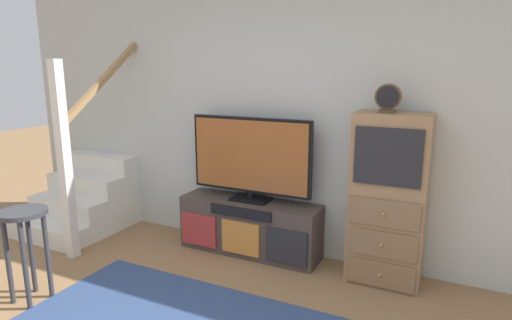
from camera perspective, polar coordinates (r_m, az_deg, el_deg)
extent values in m
cube|color=#B2B7B2|center=(3.90, 4.83, 6.77)|extent=(6.40, 0.12, 2.70)
cube|color=#423833|center=(4.04, -0.83, -8.98)|extent=(1.34, 0.36, 0.51)
cube|color=maroon|center=(4.11, -7.71, -9.32)|extent=(0.38, 0.02, 0.31)
cube|color=#BC7533|center=(3.90, -2.12, -10.47)|extent=(0.38, 0.02, 0.31)
cube|color=#232328|center=(3.72, 4.10, -11.61)|extent=(0.38, 0.02, 0.31)
cube|color=black|center=(3.81, -2.15, -7.11)|extent=(0.60, 0.02, 0.09)
cube|color=black|center=(3.97, -0.71, -5.28)|extent=(0.36, 0.22, 0.02)
cylinder|color=black|center=(3.95, -0.71, -4.70)|extent=(0.05, 0.05, 0.06)
cube|color=black|center=(3.86, -0.73, 0.66)|extent=(1.17, 0.05, 0.69)
cube|color=brown|center=(3.84, -0.92, 0.58)|extent=(1.12, 0.01, 0.64)
cube|color=#93704C|center=(3.55, 17.39, -5.11)|extent=(0.58, 0.34, 1.39)
cube|color=brown|center=(3.60, 16.33, -14.57)|extent=(0.53, 0.02, 0.21)
sphere|color=olive|center=(3.58, 16.28, -14.70)|extent=(0.03, 0.03, 0.03)
cube|color=brown|center=(3.49, 16.59, -10.84)|extent=(0.53, 0.02, 0.21)
sphere|color=olive|center=(3.48, 16.54, -10.95)|extent=(0.03, 0.03, 0.03)
cube|color=brown|center=(3.40, 16.85, -6.89)|extent=(0.53, 0.02, 0.21)
sphere|color=olive|center=(3.38, 16.80, -6.98)|extent=(0.03, 0.03, 0.03)
cube|color=#232328|center=(3.29, 17.33, 0.38)|extent=(0.49, 0.02, 0.44)
cube|color=#4C3823|center=(3.40, 17.28, 6.31)|extent=(0.12, 0.08, 0.02)
cylinder|color=brown|center=(3.39, 17.40, 8.15)|extent=(0.20, 0.04, 0.20)
cylinder|color=black|center=(3.37, 17.33, 8.13)|extent=(0.17, 0.01, 0.17)
cube|color=silver|center=(4.81, -26.25, -8.78)|extent=(0.90, 0.26, 0.19)
cube|color=silver|center=(4.93, -23.98, -6.89)|extent=(0.90, 0.26, 0.38)
cube|color=silver|center=(5.07, -21.84, -5.08)|extent=(0.90, 0.26, 0.57)
cube|color=silver|center=(5.21, -19.83, -3.37)|extent=(0.90, 0.26, 0.76)
cube|color=silver|center=(5.36, -17.93, -1.74)|extent=(0.90, 0.26, 0.95)
cube|color=silver|center=(4.14, -24.43, -0.28)|extent=(0.09, 0.09, 1.80)
cube|color=#9E7547|center=(4.49, -18.91, 11.38)|extent=(0.06, 1.33, 0.99)
cylinder|color=#333338|center=(3.67, -30.47, -11.65)|extent=(0.04, 0.04, 0.68)
cylinder|color=#333338|center=(3.52, -28.73, -12.43)|extent=(0.04, 0.04, 0.68)
cylinder|color=#333338|center=(3.76, -28.09, -10.80)|extent=(0.04, 0.04, 0.68)
cylinder|color=#333338|center=(3.62, -26.30, -11.51)|extent=(0.04, 0.04, 0.68)
cylinder|color=#333338|center=(3.52, -28.99, -6.24)|extent=(0.34, 0.34, 0.03)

